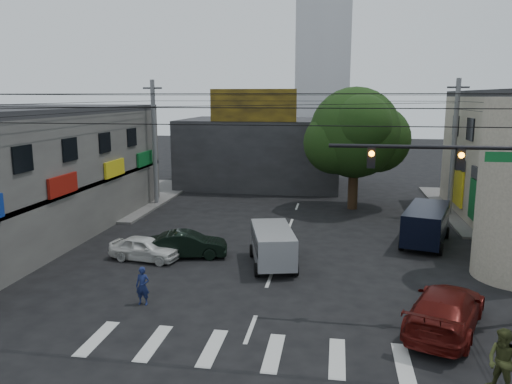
% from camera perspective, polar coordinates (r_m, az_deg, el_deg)
% --- Properties ---
extents(ground, '(160.00, 160.00, 0.00)m').
position_cam_1_polar(ground, '(20.82, 0.84, -11.80)').
color(ground, black).
rests_on(ground, ground).
extents(sidewalk_far_left, '(16.00, 16.00, 0.15)m').
position_cam_1_polar(sidewalk_far_left, '(43.19, -19.70, -0.36)').
color(sidewalk_far_left, '#514F4C').
rests_on(sidewalk_far_left, ground).
extents(building_far, '(14.00, 10.00, 6.00)m').
position_cam_1_polar(building_far, '(45.78, 0.70, 4.60)').
color(building_far, '#232326').
rests_on(building_far, ground).
extents(billboard, '(7.00, 0.30, 2.60)m').
position_cam_1_polar(billboard, '(40.67, -0.34, 9.87)').
color(billboard, olive).
rests_on(billboard, building_far).
extents(tower_distant, '(9.00, 9.00, 44.00)m').
position_cam_1_polar(tower_distant, '(90.13, 7.87, 19.73)').
color(tower_distant, silver).
rests_on(tower_distant, ground).
extents(street_tree, '(6.40, 6.40, 8.70)m').
position_cam_1_polar(street_tree, '(36.11, 11.25, 6.63)').
color(street_tree, black).
rests_on(street_tree, ground).
extents(traffic_gantry, '(7.10, 0.35, 7.20)m').
position_cam_1_polar(traffic_gantry, '(18.95, 24.50, 0.17)').
color(traffic_gantry, black).
rests_on(traffic_gantry, ground).
extents(utility_pole_far_left, '(0.32, 0.32, 9.20)m').
position_cam_1_polar(utility_pole_far_left, '(37.60, -11.52, 5.45)').
color(utility_pole_far_left, '#59595B').
rests_on(utility_pole_far_left, ground).
extents(utility_pole_far_right, '(0.32, 0.32, 9.20)m').
position_cam_1_polar(utility_pole_far_right, '(35.99, 21.67, 4.66)').
color(utility_pole_far_right, '#59595B').
rests_on(utility_pole_far_right, ground).
extents(dark_sedan, '(2.91, 4.50, 1.31)m').
position_cam_1_polar(dark_sedan, '(25.60, -7.82, -5.96)').
color(dark_sedan, black).
rests_on(dark_sedan, ground).
extents(white_compact, '(2.48, 3.97, 1.21)m').
position_cam_1_polar(white_compact, '(25.53, -12.60, -6.29)').
color(white_compact, silver).
rests_on(white_compact, ground).
extents(maroon_sedan, '(5.68, 6.70, 1.53)m').
position_cam_1_polar(maroon_sedan, '(18.97, 20.84, -12.39)').
color(maroon_sedan, '#4A0D0A').
rests_on(maroon_sedan, ground).
extents(silver_minivan, '(5.05, 3.75, 1.82)m').
position_cam_1_polar(silver_minivan, '(24.03, 1.92, -6.35)').
color(silver_minivan, '#92959A').
rests_on(silver_minivan, ground).
extents(navy_van, '(6.19, 4.72, 2.06)m').
position_cam_1_polar(navy_van, '(28.96, 18.85, -3.69)').
color(navy_van, black).
rests_on(navy_van, ground).
extents(traffic_officer, '(0.58, 0.40, 1.52)m').
position_cam_1_polar(traffic_officer, '(20.26, -12.83, -10.42)').
color(traffic_officer, '#141D47').
rests_on(traffic_officer, ground).
extents(pedestrian_olive, '(1.61, 1.61, 1.87)m').
position_cam_1_polar(pedestrian_olive, '(15.79, 26.41, -17.03)').
color(pedestrian_olive, '#3A401D').
rests_on(pedestrian_olive, ground).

